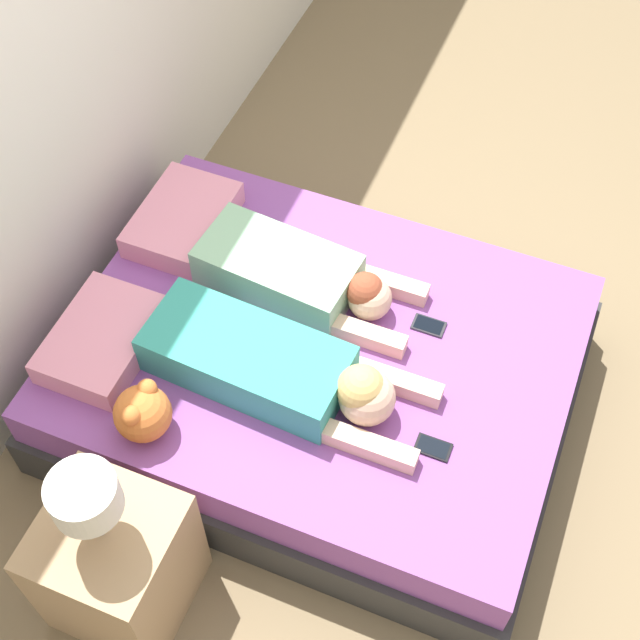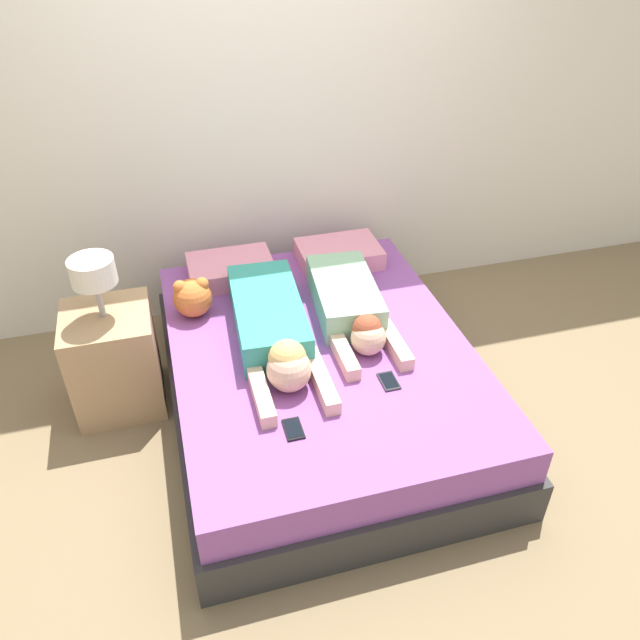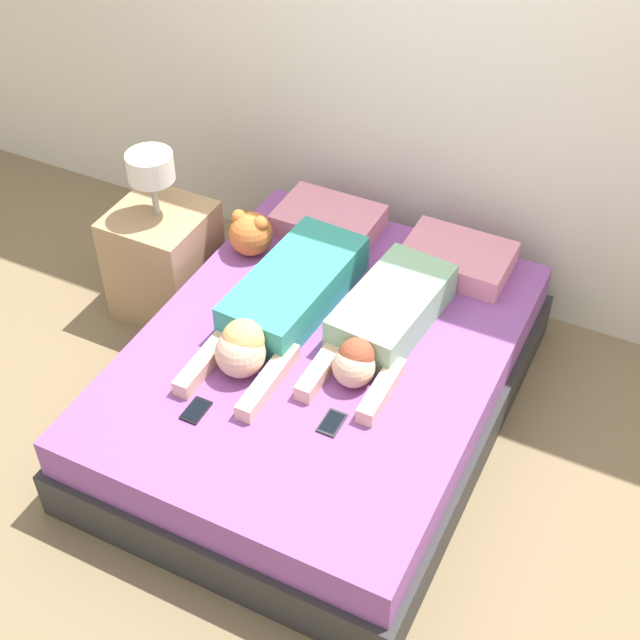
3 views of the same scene
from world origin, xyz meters
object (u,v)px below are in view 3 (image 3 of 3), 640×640
at_px(bed, 320,382).
at_px(nightstand, 164,256).
at_px(cell_phone_right, 332,423).
at_px(person_right, 383,323).
at_px(cell_phone_left, 196,410).
at_px(pillow_head_left, 329,220).
at_px(person_left, 280,305).
at_px(pillow_head_right, 457,258).
at_px(plush_toy, 251,233).

height_order(bed, nightstand, nightstand).
bearing_deg(cell_phone_right, person_right, 92.33).
bearing_deg(bed, cell_phone_left, -116.47).
distance_m(pillow_head_left, person_left, 0.70).
xyz_separation_m(person_left, person_right, (0.43, 0.10, -0.01)).
bearing_deg(pillow_head_right, cell_phone_right, -94.99).
distance_m(bed, person_left, 0.39).
bearing_deg(pillow_head_left, person_right, -47.40).
xyz_separation_m(bed, cell_phone_left, (-0.27, -0.54, 0.22)).
xyz_separation_m(bed, nightstand, (-1.02, 0.33, 0.10)).
relative_size(person_left, cell_phone_left, 8.58).
xyz_separation_m(pillow_head_right, plush_toy, (-0.91, -0.32, 0.05)).
relative_size(pillow_head_right, cell_phone_left, 3.79).
bearing_deg(bed, pillow_head_right, 66.37).
height_order(pillow_head_left, pillow_head_right, same).
bearing_deg(cell_phone_right, pillow_head_left, 116.72).
relative_size(person_left, cell_phone_right, 8.58).
bearing_deg(person_right, cell_phone_left, -124.19).
xyz_separation_m(pillow_head_right, nightstand, (-1.35, -0.42, -0.17)).
bearing_deg(cell_phone_left, person_left, 85.48).
distance_m(person_left, nightstand, 0.87).
distance_m(person_left, plush_toy, 0.51).
xyz_separation_m(person_left, nightstand, (-0.80, 0.27, -0.20)).
bearing_deg(nightstand, plush_toy, 13.25).
bearing_deg(cell_phone_left, bed, 63.53).
bearing_deg(person_left, cell_phone_right, -43.31).
height_order(bed, pillow_head_left, pillow_head_left).
height_order(pillow_head_left, person_right, person_right).
relative_size(person_right, plush_toy, 4.16).
distance_m(pillow_head_left, cell_phone_right, 1.25).
distance_m(pillow_head_right, nightstand, 1.43).
bearing_deg(person_right, cell_phone_right, -87.67).
xyz_separation_m(bed, plush_toy, (-0.58, 0.44, 0.33)).
bearing_deg(person_right, person_left, -166.93).
bearing_deg(cell_phone_right, plush_toy, 135.41).
height_order(cell_phone_right, plush_toy, plush_toy).
relative_size(pillow_head_left, plush_toy, 2.22).
relative_size(pillow_head_left, pillow_head_right, 1.00).
distance_m(cell_phone_right, nightstand, 1.44).
xyz_separation_m(pillow_head_right, person_right, (-0.12, -0.59, 0.03)).
height_order(person_left, nightstand, nightstand).
relative_size(person_right, cell_phone_left, 7.10).
distance_m(bed, plush_toy, 0.79).
bearing_deg(person_right, pillow_head_left, 132.60).
bearing_deg(nightstand, cell_phone_right, -28.92).
height_order(person_right, nightstand, nightstand).
bearing_deg(person_left, cell_phone_left, -94.52).
distance_m(person_left, cell_phone_right, 0.63).
height_order(person_left, cell_phone_left, person_left).
distance_m(person_right, plush_toy, 0.83).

